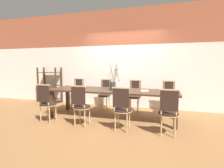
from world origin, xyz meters
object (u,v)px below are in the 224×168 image
dining_table (112,93)px  chair_near_center (122,107)px  book_stack (145,91)px  shelving_rack (50,85)px  vase_centerpiece (113,85)px  chair_far_center (134,95)px

dining_table → chair_near_center: chair_near_center is taller
book_stack → shelving_rack: (-3.58, 1.16, -0.12)m
dining_table → vase_centerpiece: size_ratio=4.47×
dining_table → chair_near_center: (0.48, -0.84, -0.17)m
dining_table → vase_centerpiece: bearing=-41.3°
chair_near_center → book_stack: (0.38, 0.77, 0.26)m
dining_table → chair_far_center: 0.96m
vase_centerpiece → book_stack: (0.82, -0.04, -0.11)m
vase_centerpiece → shelving_rack: 2.98m
book_stack → vase_centerpiece: bearing=177.2°
chair_far_center → shelving_rack: bearing=-4.6°
dining_table → vase_centerpiece: vase_centerpiece is taller
vase_centerpiece → book_stack: size_ratio=3.85×
chair_near_center → shelving_rack: (-3.20, 1.93, 0.14)m
chair_near_center → chair_far_center: same height
vase_centerpiece → shelving_rack: (-2.76, 1.12, -0.23)m
chair_far_center → vase_centerpiece: (-0.42, -0.86, 0.37)m
dining_table → shelving_rack: size_ratio=2.56×
dining_table → vase_centerpiece: 0.20m
vase_centerpiece → book_stack: vase_centerpiece is taller
chair_far_center → dining_table: bearing=61.7°
chair_near_center → shelving_rack: 3.74m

